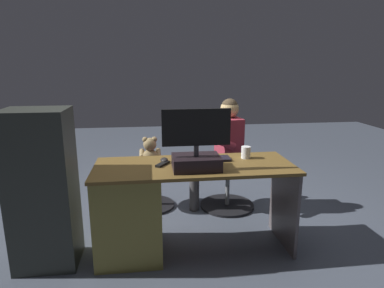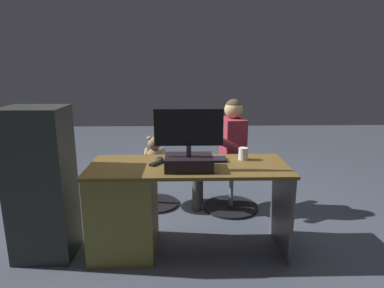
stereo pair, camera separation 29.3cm
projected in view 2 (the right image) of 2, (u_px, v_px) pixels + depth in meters
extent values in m
plane|color=#454D5A|center=(188.00, 222.00, 3.15)|extent=(10.00, 10.00, 0.00)
cube|color=brown|center=(189.00, 166.00, 2.56)|extent=(1.54, 0.60, 0.02)
cube|color=olive|center=(124.00, 210.00, 2.63)|extent=(0.49, 0.56, 0.69)
cube|color=#4F4849|center=(281.00, 208.00, 2.66)|extent=(0.02, 0.54, 0.69)
cube|color=black|center=(188.00, 162.00, 2.45)|extent=(0.35, 0.26, 0.10)
cylinder|color=#333338|center=(188.00, 151.00, 2.43)|extent=(0.04, 0.04, 0.08)
cube|color=black|center=(188.00, 127.00, 2.39)|extent=(0.50, 0.02, 0.27)
cube|color=black|center=(188.00, 127.00, 2.40)|extent=(0.46, 0.00, 0.24)
cube|color=black|center=(200.00, 159.00, 2.67)|extent=(0.42, 0.14, 0.02)
ellipsoid|color=black|center=(160.00, 159.00, 2.64)|extent=(0.06, 0.10, 0.04)
cylinder|color=white|center=(243.00, 154.00, 2.68)|extent=(0.08, 0.08, 0.10)
cube|color=black|center=(157.00, 163.00, 2.57)|extent=(0.12, 0.15, 0.02)
cylinder|color=black|center=(156.00, 203.00, 3.55)|extent=(0.48, 0.48, 0.03)
cylinder|color=gray|center=(155.00, 187.00, 3.51)|extent=(0.04, 0.04, 0.36)
cylinder|color=brown|center=(155.00, 168.00, 3.46)|extent=(0.41, 0.41, 0.06)
ellipsoid|color=#91794F|center=(155.00, 157.00, 3.43)|extent=(0.17, 0.14, 0.18)
sphere|color=#91794F|center=(154.00, 143.00, 3.39)|extent=(0.13, 0.13, 0.13)
sphere|color=beige|center=(155.00, 143.00, 3.45)|extent=(0.05, 0.05, 0.05)
sphere|color=#91794F|center=(159.00, 139.00, 3.38)|extent=(0.06, 0.06, 0.06)
sphere|color=#91794F|center=(149.00, 139.00, 3.38)|extent=(0.06, 0.06, 0.06)
cylinder|color=#91794F|center=(163.00, 153.00, 3.45)|extent=(0.05, 0.13, 0.09)
cylinder|color=#91794F|center=(147.00, 153.00, 3.45)|extent=(0.05, 0.13, 0.09)
cylinder|color=#91794F|center=(160.00, 160.00, 3.54)|extent=(0.06, 0.11, 0.06)
cylinder|color=#91794F|center=(151.00, 160.00, 3.53)|extent=(0.06, 0.11, 0.06)
cylinder|color=black|center=(231.00, 207.00, 3.47)|extent=(0.56, 0.56, 0.03)
cylinder|color=gray|center=(231.00, 189.00, 3.42)|extent=(0.04, 0.04, 0.36)
cylinder|color=#2A4D59|center=(232.00, 170.00, 3.37)|extent=(0.43, 0.43, 0.06)
cube|color=#992D3C|center=(233.00, 143.00, 3.31)|extent=(0.24, 0.34, 0.51)
sphere|color=tan|center=(234.00, 109.00, 3.23)|extent=(0.18, 0.18, 0.18)
sphere|color=#453827|center=(234.00, 108.00, 3.22)|extent=(0.17, 0.17, 0.17)
cylinder|color=#992D3C|center=(218.00, 140.00, 3.11)|extent=(0.41, 0.13, 0.24)
cylinder|color=#992D3C|center=(219.00, 132.00, 3.50)|extent=(0.41, 0.13, 0.24)
cylinder|color=#3D3B3D|center=(215.00, 168.00, 3.30)|extent=(0.36, 0.15, 0.11)
cylinder|color=#3D3B3D|center=(197.00, 190.00, 3.37)|extent=(0.10, 0.10, 0.45)
cylinder|color=#3D3B3D|center=(215.00, 162.00, 3.47)|extent=(0.36, 0.15, 0.11)
cylinder|color=#3D3B3D|center=(199.00, 184.00, 3.54)|extent=(0.10, 0.10, 0.45)
cube|color=#2B2E29|center=(41.00, 184.00, 2.50)|extent=(0.44, 0.36, 1.17)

